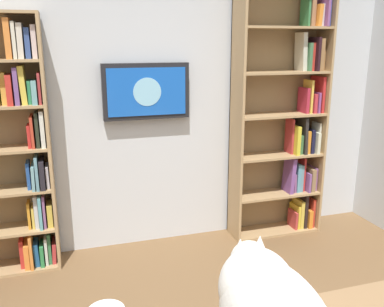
# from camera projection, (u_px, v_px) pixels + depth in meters

# --- Properties ---
(wall_back) EXTENTS (4.52, 0.06, 2.70)m
(wall_back) POSITION_uv_depth(u_px,v_px,m) (143.00, 91.00, 3.47)
(wall_back) COLOR silver
(wall_back) RESTS_ON ground
(bookshelf_left) EXTENTS (0.84, 0.28, 2.24)m
(bookshelf_left) POSITION_uv_depth(u_px,v_px,m) (288.00, 117.00, 3.75)
(bookshelf_left) COLOR tan
(bookshelf_left) RESTS_ON ground
(bookshelf_right) EXTENTS (0.83, 0.28, 1.95)m
(bookshelf_right) POSITION_uv_depth(u_px,v_px,m) (6.00, 149.00, 3.10)
(bookshelf_right) COLOR tan
(bookshelf_right) RESTS_ON ground
(wall_mounted_tv) EXTENTS (0.71, 0.07, 0.46)m
(wall_mounted_tv) POSITION_uv_depth(u_px,v_px,m) (146.00, 91.00, 3.40)
(wall_mounted_tv) COLOR black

